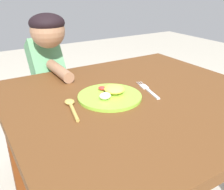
# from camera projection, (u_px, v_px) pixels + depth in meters

# --- Properties ---
(dining_table) EXTENTS (1.06, 0.98, 0.67)m
(dining_table) POSITION_uv_depth(u_px,v_px,m) (138.00, 114.00, 1.09)
(dining_table) COLOR brown
(dining_table) RESTS_ON ground_plane
(plate) EXTENTS (0.26, 0.26, 0.04)m
(plate) POSITION_uv_depth(u_px,v_px,m) (110.00, 95.00, 1.03)
(plate) COLOR #8BCA3A
(plate) RESTS_ON dining_table
(fork) EXTENTS (0.06, 0.20, 0.01)m
(fork) POSITION_uv_depth(u_px,v_px,m) (148.00, 90.00, 1.10)
(fork) COLOR silver
(fork) RESTS_ON dining_table
(spoon) EXTENTS (0.06, 0.18, 0.02)m
(spoon) POSITION_uv_depth(u_px,v_px,m) (71.00, 106.00, 0.94)
(spoon) COLOR tan
(spoon) RESTS_ON dining_table
(person) EXTENTS (0.18, 0.48, 0.97)m
(person) POSITION_uv_depth(u_px,v_px,m) (49.00, 85.00, 1.49)
(person) COLOR #3C3C70
(person) RESTS_ON ground_plane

